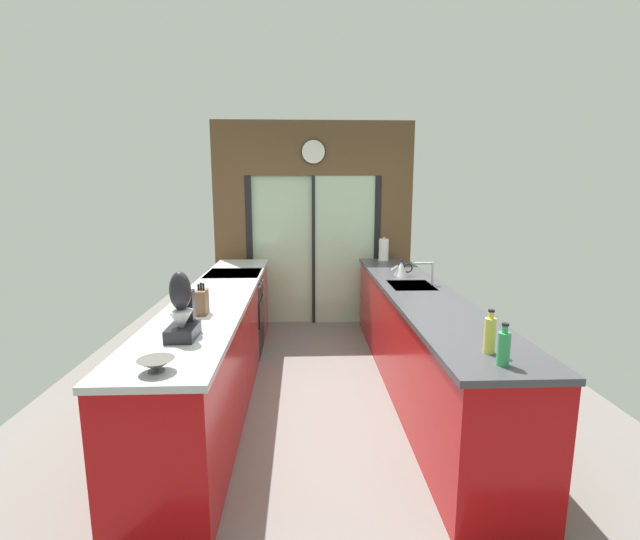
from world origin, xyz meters
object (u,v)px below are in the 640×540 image
stand_mixer (182,313)px  soap_bottle_far (490,335)px  oven_range (235,314)px  paper_towel_roll (384,250)px  mixing_bowl (156,365)px  knife_block (202,302)px  soap_bottle_near (504,348)px  kettle (401,269)px

stand_mixer → soap_bottle_far: 1.81m
oven_range → paper_towel_roll: bearing=23.5°
mixing_bowl → knife_block: (0.00, 1.04, 0.06)m
oven_range → stand_mixer: (0.02, -2.16, 0.63)m
stand_mixer → soap_bottle_near: 1.85m
soap_bottle_far → paper_towel_roll: 3.27m
oven_range → soap_bottle_near: soap_bottle_near is taller
oven_range → soap_bottle_near: size_ratio=4.06×
knife_block → kettle: knife_block is taller
stand_mixer → soap_bottle_far: size_ratio=1.67×
stand_mixer → paper_towel_roll: size_ratio=1.36×
mixing_bowl → stand_mixer: size_ratio=0.44×
mixing_bowl → kettle: size_ratio=0.80×
soap_bottle_near → soap_bottle_far: 0.18m
soap_bottle_far → paper_towel_roll: paper_towel_roll is taller
soap_bottle_far → paper_towel_roll: size_ratio=0.81×
soap_bottle_near → paper_towel_roll: (-0.00, 3.44, 0.04)m
knife_block → kettle: bearing=37.9°
stand_mixer → kettle: bearing=47.1°
oven_range → soap_bottle_near: bearing=-56.0°
soap_bottle_near → paper_towel_roll: 3.44m
oven_range → mixing_bowl: size_ratio=4.95×
oven_range → knife_block: 1.73m
stand_mixer → oven_range: bearing=90.5°
soap_bottle_near → knife_block: bearing=150.0°
kettle → mixing_bowl: bearing=-126.2°
kettle → paper_towel_roll: bearing=90.1°
stand_mixer → paper_towel_roll: 3.44m
knife_block → kettle: size_ratio=1.03×
kettle → soap_bottle_near: bearing=-90.0°
soap_bottle_far → paper_towel_roll: (0.00, 3.27, 0.03)m
knife_block → stand_mixer: stand_mixer is taller
soap_bottle_near → soap_bottle_far: soap_bottle_far is taller
kettle → soap_bottle_far: 2.24m
mixing_bowl → soap_bottle_near: soap_bottle_near is taller
oven_range → kettle: size_ratio=3.98×
stand_mixer → knife_block: bearing=90.0°
mixing_bowl → soap_bottle_near: 1.78m
oven_range → stand_mixer: bearing=-89.5°
soap_bottle_near → kettle: bearing=90.0°
kettle → soap_bottle_far: size_ratio=0.92×
soap_bottle_near → paper_towel_roll: size_ratio=0.74×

